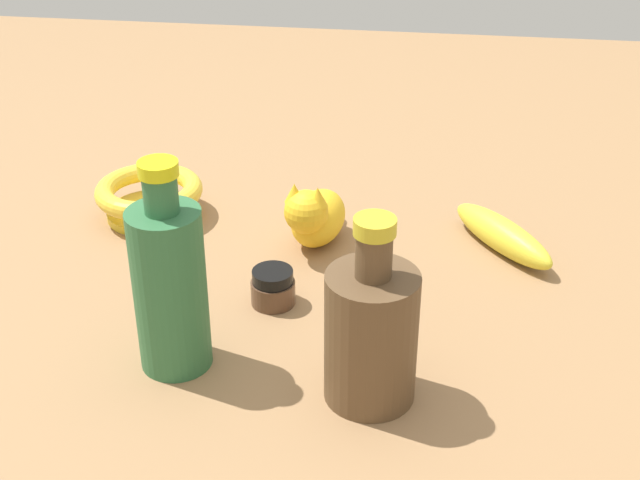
{
  "coord_description": "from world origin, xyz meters",
  "views": [
    {
      "loc": [
        0.11,
        -0.78,
        0.53
      ],
      "look_at": [
        0.0,
        0.0,
        0.07
      ],
      "focal_mm": 49.33,
      "sensor_mm": 36.0,
      "label": 1
    }
  ],
  "objects_px": {
    "cat_figurine": "(315,215)",
    "nail_polish_jar": "(273,287)",
    "bottle_tall": "(170,284)",
    "banana": "(502,235)",
    "bottle_short": "(371,332)",
    "bowl": "(149,195)"
  },
  "relations": [
    {
      "from": "bottle_short",
      "to": "banana",
      "type": "relative_size",
      "value": 1.13
    },
    {
      "from": "bottle_tall",
      "to": "bowl",
      "type": "bearing_deg",
      "value": 111.91
    },
    {
      "from": "bottle_tall",
      "to": "nail_polish_jar",
      "type": "xyz_separation_m",
      "value": [
        0.07,
        0.11,
        -0.07
      ]
    },
    {
      "from": "nail_polish_jar",
      "to": "bowl",
      "type": "bearing_deg",
      "value": 137.63
    },
    {
      "from": "bottle_short",
      "to": "bowl",
      "type": "bearing_deg",
      "value": 134.55
    },
    {
      "from": "bowl",
      "to": "bottle_short",
      "type": "bearing_deg",
      "value": -45.45
    },
    {
      "from": "bowl",
      "to": "cat_figurine",
      "type": "distance_m",
      "value": 0.22
    },
    {
      "from": "bowl",
      "to": "nail_polish_jar",
      "type": "xyz_separation_m",
      "value": [
        0.19,
        -0.17,
        -0.01
      ]
    },
    {
      "from": "bottle_short",
      "to": "cat_figurine",
      "type": "xyz_separation_m",
      "value": [
        -0.09,
        0.26,
        -0.03
      ]
    },
    {
      "from": "bottle_tall",
      "to": "cat_figurine",
      "type": "bearing_deg",
      "value": 67.18
    },
    {
      "from": "bottle_tall",
      "to": "banana",
      "type": "bearing_deg",
      "value": 39.06
    },
    {
      "from": "cat_figurine",
      "to": "nail_polish_jar",
      "type": "bearing_deg",
      "value": -102.04
    },
    {
      "from": "bottle_tall",
      "to": "bottle_short",
      "type": "bearing_deg",
      "value": -7.02
    },
    {
      "from": "banana",
      "to": "nail_polish_jar",
      "type": "distance_m",
      "value": 0.29
    },
    {
      "from": "banana",
      "to": "nail_polish_jar",
      "type": "relative_size",
      "value": 3.44
    },
    {
      "from": "bottle_short",
      "to": "nail_polish_jar",
      "type": "relative_size",
      "value": 3.87
    },
    {
      "from": "cat_figurine",
      "to": "bottle_tall",
      "type": "xyz_separation_m",
      "value": [
        -0.1,
        -0.24,
        0.05
      ]
    },
    {
      "from": "bottle_short",
      "to": "cat_figurine",
      "type": "distance_m",
      "value": 0.28
    },
    {
      "from": "bottle_short",
      "to": "nail_polish_jar",
      "type": "height_order",
      "value": "bottle_short"
    },
    {
      "from": "bottle_short",
      "to": "bottle_tall",
      "type": "height_order",
      "value": "bottle_tall"
    },
    {
      "from": "bowl",
      "to": "cat_figurine",
      "type": "xyz_separation_m",
      "value": [
        0.22,
        -0.04,
        0.01
      ]
    },
    {
      "from": "cat_figurine",
      "to": "bottle_tall",
      "type": "relative_size",
      "value": 0.6
    }
  ]
}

